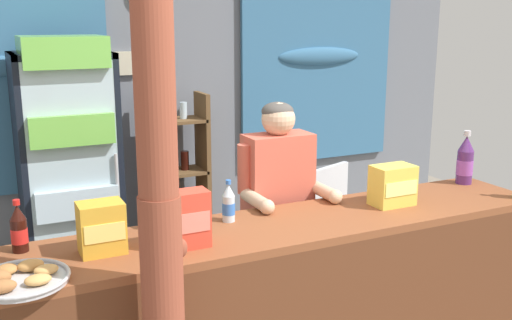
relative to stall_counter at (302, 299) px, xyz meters
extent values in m
cube|color=slate|center=(0.06, 2.34, 0.80)|extent=(5.53, 0.12, 2.76)
cube|color=teal|center=(1.44, 2.25, 1.14)|extent=(1.50, 0.04, 2.08)
ellipsoid|color=teal|center=(1.44, 2.23, 1.03)|extent=(0.82, 0.10, 0.16)
cube|color=beige|center=(-0.33, 2.26, 1.02)|extent=(0.24, 0.02, 0.18)
cube|color=brown|center=(0.00, 0.11, 0.35)|extent=(2.88, 0.56, 0.04)
cube|color=brown|center=(1.40, 0.11, -0.13)|extent=(0.08, 0.50, 0.92)
cylinder|color=brown|center=(-0.80, -0.33, 1.39)|extent=(0.15, 0.15, 1.32)
ellipsoid|color=brown|center=(-0.73, -0.33, 0.52)|extent=(0.06, 0.05, 0.08)
cube|color=black|center=(-0.82, 2.14, 0.28)|extent=(0.65, 0.04, 1.73)
cube|color=black|center=(-1.13, 1.86, 0.28)|extent=(0.04, 0.58, 1.73)
cube|color=black|center=(-0.51, 1.86, 0.28)|extent=(0.04, 0.58, 1.73)
cube|color=black|center=(-0.82, 1.86, 1.12)|extent=(0.65, 0.58, 0.04)
cube|color=black|center=(-0.82, 1.86, -0.54)|extent=(0.65, 0.58, 0.08)
cube|color=silver|center=(-0.82, 1.59, 0.33)|extent=(0.59, 0.02, 1.57)
cylinder|color=#B7B7BC|center=(-0.55, 1.55, 0.28)|extent=(0.02, 0.02, 0.40)
cube|color=silver|center=(-0.82, 1.86, 0.06)|extent=(0.57, 0.50, 0.02)
cube|color=silver|center=(-0.82, 1.75, 0.17)|extent=(0.53, 0.46, 0.20)
cube|color=silver|center=(-0.82, 1.86, 0.55)|extent=(0.57, 0.50, 0.02)
cube|color=#75C64C|center=(-0.82, 1.75, 0.66)|extent=(0.53, 0.46, 0.20)
cube|color=silver|center=(-0.82, 1.86, 1.04)|extent=(0.57, 0.50, 0.02)
cube|color=#75C64C|center=(-0.82, 1.75, 1.15)|extent=(0.53, 0.46, 0.20)
cube|color=brown|center=(-0.19, 2.04, 0.10)|extent=(0.04, 0.28, 1.38)
cube|color=brown|center=(0.25, 2.04, 0.10)|extent=(0.04, 0.28, 1.38)
cube|color=brown|center=(0.03, 2.04, 0.58)|extent=(0.44, 0.28, 0.02)
cylinder|color=silver|center=(-0.03, 2.04, 0.67)|extent=(0.06, 0.06, 0.16)
cylinder|color=silver|center=(0.10, 2.04, 0.66)|extent=(0.06, 0.06, 0.13)
cube|color=brown|center=(0.03, 2.04, 0.17)|extent=(0.44, 0.28, 0.02)
cylinder|color=black|center=(-0.03, 2.04, 0.26)|extent=(0.05, 0.05, 0.15)
cylinder|color=black|center=(0.10, 2.04, 0.26)|extent=(0.06, 0.06, 0.15)
cube|color=brown|center=(0.03, 2.04, -0.24)|extent=(0.44, 0.28, 0.02)
cylinder|color=orange|center=(-0.03, 2.04, -0.16)|extent=(0.06, 0.06, 0.14)
cylinder|color=brown|center=(0.10, 2.04, -0.17)|extent=(0.06, 0.06, 0.13)
cube|color=silver|center=(0.93, 1.52, -0.14)|extent=(0.57, 0.57, 0.04)
cube|color=silver|center=(1.00, 1.33, 0.08)|extent=(0.40, 0.19, 0.40)
cylinder|color=silver|center=(1.04, 1.76, -0.36)|extent=(0.04, 0.04, 0.44)
cylinder|color=silver|center=(0.68, 1.62, -0.36)|extent=(0.04, 0.04, 0.44)
cylinder|color=silver|center=(1.18, 1.41, -0.36)|extent=(0.04, 0.04, 0.44)
cylinder|color=silver|center=(0.82, 1.27, -0.36)|extent=(0.04, 0.04, 0.44)
cube|color=silver|center=(1.12, 1.59, -0.02)|extent=(0.18, 0.38, 0.03)
cube|color=silver|center=(0.75, 1.44, -0.02)|extent=(0.18, 0.38, 0.03)
cylinder|color=#28282D|center=(0.07, 0.55, -0.19)|extent=(0.11, 0.11, 0.79)
cylinder|color=#28282D|center=(0.23, 0.55, -0.19)|extent=(0.11, 0.11, 0.79)
cube|color=#D15B47|center=(0.15, 0.55, 0.47)|extent=(0.38, 0.20, 0.52)
sphere|color=#DBB28E|center=(0.15, 0.55, 0.81)|extent=(0.19, 0.19, 0.19)
ellipsoid|color=#4C4742|center=(0.15, 0.56, 0.86)|extent=(0.18, 0.18, 0.10)
cylinder|color=#D15B47|center=(-0.06, 0.55, 0.55)|extent=(0.08, 0.08, 0.28)
cylinder|color=#DBB28E|center=(-0.06, 0.40, 0.41)|extent=(0.07, 0.26, 0.07)
sphere|color=#DBB28E|center=(-0.06, 0.27, 0.41)|extent=(0.08, 0.08, 0.08)
cylinder|color=#D15B47|center=(0.36, 0.55, 0.55)|extent=(0.08, 0.08, 0.28)
cylinder|color=#DBB28E|center=(0.36, 0.40, 0.41)|extent=(0.07, 0.26, 0.07)
sphere|color=#DBB28E|center=(0.36, 0.27, 0.41)|extent=(0.08, 0.08, 0.08)
cylinder|color=#56286B|center=(1.30, 0.28, 0.47)|extent=(0.10, 0.10, 0.20)
cone|color=#56286B|center=(1.30, 0.28, 0.62)|extent=(0.10, 0.10, 0.09)
cylinder|color=silver|center=(1.30, 0.28, 0.68)|extent=(0.04, 0.04, 0.03)
cylinder|color=purple|center=(1.30, 0.28, 0.47)|extent=(0.10, 0.10, 0.09)
cylinder|color=orange|center=(-0.61, 0.28, 0.45)|extent=(0.07, 0.07, 0.15)
cone|color=orange|center=(-0.61, 0.28, 0.55)|extent=(0.07, 0.07, 0.07)
cylinder|color=white|center=(-0.61, 0.28, 0.60)|extent=(0.03, 0.03, 0.02)
cylinder|color=#194C99|center=(-0.61, 0.28, 0.45)|extent=(0.07, 0.07, 0.07)
cylinder|color=black|center=(-1.26, 0.29, 0.44)|extent=(0.07, 0.07, 0.15)
cone|color=black|center=(-1.26, 0.29, 0.55)|extent=(0.07, 0.07, 0.07)
cylinder|color=red|center=(-1.26, 0.29, 0.60)|extent=(0.03, 0.03, 0.02)
cylinder|color=red|center=(-1.26, 0.29, 0.44)|extent=(0.07, 0.07, 0.07)
cylinder|color=silver|center=(-0.28, 0.26, 0.44)|extent=(0.06, 0.06, 0.13)
cone|color=silver|center=(-0.28, 0.26, 0.53)|extent=(0.06, 0.06, 0.06)
cylinder|color=blue|center=(-0.28, 0.26, 0.57)|extent=(0.03, 0.03, 0.02)
cylinder|color=blue|center=(-0.28, 0.26, 0.44)|extent=(0.06, 0.06, 0.06)
cube|color=#EAD14C|center=(0.63, 0.13, 0.48)|extent=(0.23, 0.15, 0.22)
cube|color=#FFFF8C|center=(0.63, 0.05, 0.48)|extent=(0.21, 0.00, 0.08)
cube|color=gold|center=(-0.94, 0.12, 0.48)|extent=(0.19, 0.14, 0.23)
cube|color=#FFE26D|center=(-0.94, 0.05, 0.48)|extent=(0.17, 0.00, 0.08)
cube|color=#E5422D|center=(-0.58, 0.03, 0.50)|extent=(0.20, 0.11, 0.26)
cube|color=#FF826D|center=(-0.58, -0.03, 0.50)|extent=(0.18, 0.00, 0.09)
cylinder|color=#BCBCC1|center=(-1.28, -0.06, 0.38)|extent=(0.35, 0.35, 0.02)
torus|color=#BCBCC1|center=(-1.28, -0.06, 0.39)|extent=(0.37, 0.37, 0.02)
ellipsoid|color=tan|center=(-1.19, -0.05, 0.41)|extent=(0.09, 0.07, 0.04)
ellipsoid|color=#C68947|center=(-1.24, 0.01, 0.41)|extent=(0.10, 0.07, 0.05)
ellipsoid|color=#B2753D|center=(-1.33, 0.02, 0.41)|extent=(0.08, 0.09, 0.04)
ellipsoid|color=#A36638|center=(-1.36, -0.15, 0.41)|extent=(0.11, 0.07, 0.05)
ellipsoid|color=tan|center=(-1.23, -0.13, 0.41)|extent=(0.10, 0.07, 0.04)
camera|label=1|loc=(-1.39, -2.36, 1.37)|focal=41.96mm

